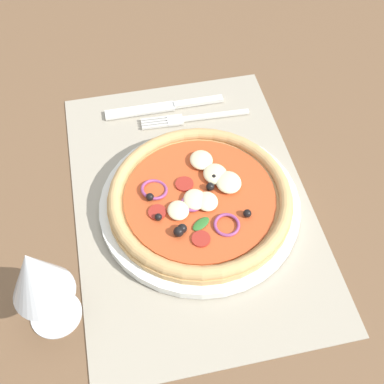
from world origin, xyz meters
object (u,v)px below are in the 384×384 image
object	(u,v)px
knife	(163,107)
wine_glass	(36,276)
plate	(200,205)
pizza	(200,197)
fork	(189,118)

from	to	relation	value
knife	wine_glass	bearing A→B (deg)	59.84
knife	plate	bearing A→B (deg)	94.35
knife	wine_glass	world-z (taller)	wine_glass
wine_glass	pizza	bearing A→B (deg)	-60.34
fork	wine_glass	world-z (taller)	wine_glass
plate	fork	world-z (taller)	plate
pizza	knife	bearing A→B (deg)	4.16
pizza	fork	xyz separation A→B (cm)	(17.70, -2.17, -2.21)
fork	knife	world-z (taller)	knife
fork	wine_glass	bearing A→B (deg)	54.27
fork	knife	distance (cm)	5.14
fork	knife	xyz separation A→B (cm)	(3.55, 3.72, 0.03)
knife	wine_glass	xyz separation A→B (cm)	(-33.24, 19.50, 9.68)
plate	knife	xyz separation A→B (cm)	(21.27, 1.53, -0.41)
knife	fork	bearing A→B (deg)	136.54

